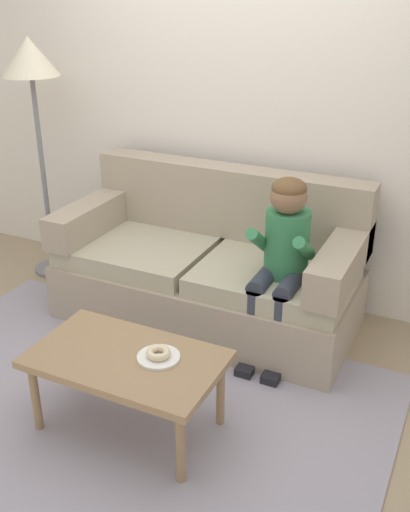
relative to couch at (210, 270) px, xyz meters
The scene contains 10 objects.
ground 0.92m from the couch, 92.68° to the right, with size 10.00×10.00×0.00m, color #9E896B.
wall_back 1.19m from the couch, 94.15° to the left, with size 8.00×0.10×2.80m, color silver.
area_rug 1.15m from the couch, 92.07° to the right, with size 2.84×1.95×0.01m, color #9993A3.
couch is the anchor object (origin of this frame).
coffee_table 1.20m from the couch, 84.82° to the right, with size 0.94×0.56×0.44m.
person_child 0.67m from the couch, 20.74° to the right, with size 0.34×0.58×1.10m.
plate 1.18m from the couch, 77.10° to the right, with size 0.21×0.21×0.01m, color white.
donut 1.18m from the couch, 77.10° to the right, with size 0.12×0.12×0.04m, color beige.
toy_controller 1.04m from the couch, 122.63° to the right, with size 0.23×0.09×0.05m.
floor_lamp 1.82m from the couch, behind, with size 0.40×0.40×1.75m.
Camera 1 is at (1.55, -2.38, 2.11)m, focal length 42.22 mm.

